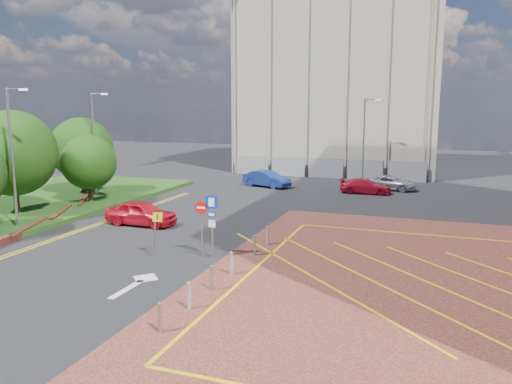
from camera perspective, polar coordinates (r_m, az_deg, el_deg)
The scene contains 18 objects.
ground at distance 23.76m, azimuth -7.09°, elevation -8.02°, with size 140.00×140.00×0.00m, color black.
grass_bed at distance 39.16m, azimuth -27.14°, elevation -1.75°, with size 14.00×32.00×0.30m, color #1E4215.
retaining_wall at distance 32.05m, azimuth -24.68°, elevation -3.82°, with size 6.06×20.33×0.40m.
tree_b at distance 36.14m, azimuth -26.05°, elevation 4.01°, with size 5.60×5.60×6.74m.
tree_c at distance 38.62m, azimuth -18.57°, elevation 3.24°, with size 4.00×4.00×4.90m.
tree_d at distance 42.75m, azimuth -19.32°, elevation 4.69°, with size 5.00×5.00×6.08m.
lamp_left_near at distance 31.82m, azimuth -26.05°, elevation 4.14°, with size 1.53×0.16×8.00m.
lamp_left_far at distance 40.63m, azimuth -17.97°, elevation 5.65°, with size 1.53×0.16×8.00m.
lamp_back at distance 48.66m, azimuth 12.31°, elevation 6.14°, with size 1.53×0.16×8.00m.
sign_cluster at distance 23.98m, azimuth -5.50°, elevation -2.99°, with size 1.17×0.12×3.20m.
warning_sign at distance 24.56m, azimuth -11.41°, elevation -4.09°, with size 0.55×0.37×2.24m.
bollard_row at distance 21.25m, azimuth -3.53°, elevation -8.79°, with size 0.14×11.14×0.90m.
construction_building at distance 61.17m, azimuth 10.14°, elevation 13.13°, with size 21.20×19.20×22.00m, color #A69D88.
construction_fence at distance 51.41m, azimuth 9.05°, elevation 2.66°, with size 21.60×0.06×2.00m, color gray.
car_red_left at distance 31.51m, azimuth -12.98°, elevation -2.35°, with size 1.79×4.44×1.51m, color red.
car_blue_back at distance 45.38m, azimuth 1.22°, elevation 1.52°, with size 1.57×4.51×1.48m, color navy.
car_red_back at distance 42.93m, azimuth 12.39°, elevation 0.65°, with size 1.72×4.23×1.23m, color #A80E22.
car_silver_back at distance 45.32m, azimuth 15.09°, elevation 1.03°, with size 2.07×4.49×1.25m, color #AFAFB6.
Camera 1 is at (10.25, -20.18, 7.21)m, focal length 35.00 mm.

